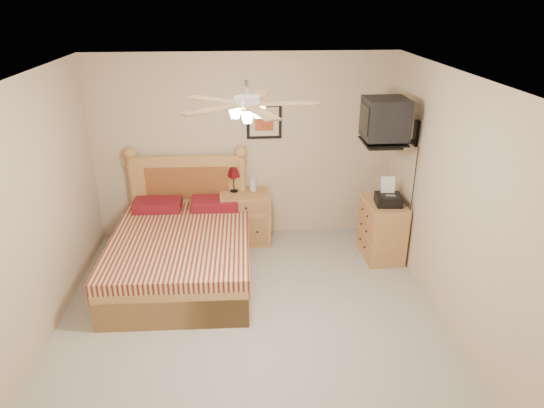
{
  "coord_description": "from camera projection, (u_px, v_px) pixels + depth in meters",
  "views": [
    {
      "loc": [
        -0.08,
        -3.98,
        3.16
      ],
      "look_at": [
        0.28,
        0.9,
        1.02
      ],
      "focal_mm": 32.0,
      "sensor_mm": 36.0,
      "label": 1
    }
  ],
  "objects": [
    {
      "name": "ceiling_fan",
      "position": [
        247.0,
        104.0,
        3.78
      ],
      "size": [
        1.14,
        1.14,
        0.28
      ],
      "primitive_type": null,
      "color": "white",
      "rests_on": "ceiling"
    },
    {
      "name": "nightstand",
      "position": [
        245.0,
        217.0,
        6.6
      ],
      "size": [
        0.68,
        0.53,
        0.71
      ],
      "primitive_type": "cube",
      "rotation": [
        0.0,
        0.0,
        0.05
      ],
      "color": "#BF8044",
      "rests_on": "ground"
    },
    {
      "name": "table_lamp",
      "position": [
        234.0,
        180.0,
        6.44
      ],
      "size": [
        0.22,
        0.22,
        0.33
      ],
      "primitive_type": null,
      "rotation": [
        0.0,
        0.0,
        -0.27
      ],
      "color": "#51070E",
      "rests_on": "nightstand"
    },
    {
      "name": "framed_picture",
      "position": [
        264.0,
        121.0,
        6.32
      ],
      "size": [
        0.46,
        0.04,
        0.46
      ],
      "primitive_type": "cube",
      "color": "black",
      "rests_on": "wall_back"
    },
    {
      "name": "floor",
      "position": [
        251.0,
        332.0,
        4.91
      ],
      "size": [
        4.5,
        4.5,
        0.0
      ],
      "primitive_type": "plane",
      "color": "#A29D93",
      "rests_on": "ground"
    },
    {
      "name": "wall_right",
      "position": [
        462.0,
        215.0,
        4.54
      ],
      "size": [
        0.04,
        4.5,
        2.5
      ],
      "primitive_type": "cube",
      "color": "#CBB496",
      "rests_on": "ground"
    },
    {
      "name": "dresser",
      "position": [
        382.0,
        229.0,
        6.19
      ],
      "size": [
        0.47,
        0.67,
        0.77
      ],
      "primitive_type": "cube",
      "rotation": [
        0.0,
        0.0,
        0.03
      ],
      "color": "#A07644",
      "rests_on": "ground"
    },
    {
      "name": "fax_machine",
      "position": [
        389.0,
        192.0,
        5.9
      ],
      "size": [
        0.33,
        0.35,
        0.32
      ],
      "primitive_type": null,
      "rotation": [
        0.0,
        0.0,
        -0.08
      ],
      "color": "black",
      "rests_on": "dresser"
    },
    {
      "name": "wall_back",
      "position": [
        244.0,
        149.0,
        6.46
      ],
      "size": [
        4.0,
        0.04,
        2.5
      ],
      "primitive_type": "cube",
      "color": "#CBB496",
      "rests_on": "ground"
    },
    {
      "name": "lotion_bottle",
      "position": [
        253.0,
        182.0,
        6.46
      ],
      "size": [
        0.1,
        0.1,
        0.25
      ],
      "primitive_type": "imported",
      "rotation": [
        0.0,
        0.0,
        0.02
      ],
      "color": "silver",
      "rests_on": "nightstand"
    },
    {
      "name": "ceiling",
      "position": [
        246.0,
        82.0,
        3.91
      ],
      "size": [
        4.0,
        4.5,
        0.04
      ],
      "primitive_type": "cube",
      "color": "white",
      "rests_on": "ground"
    },
    {
      "name": "magazine_lower",
      "position": [
        380.0,
        194.0,
        6.24
      ],
      "size": [
        0.3,
        0.33,
        0.03
      ],
      "primitive_type": "imported",
      "rotation": [
        0.0,
        0.0,
        -0.43
      ],
      "color": "beige",
      "rests_on": "dresser"
    },
    {
      "name": "wall_left",
      "position": [
        23.0,
        228.0,
        4.28
      ],
      "size": [
        0.04,
        4.5,
        2.5
      ],
      "primitive_type": "cube",
      "color": "#CBB496",
      "rests_on": "ground"
    },
    {
      "name": "magazine_upper",
      "position": [
        382.0,
        193.0,
        6.22
      ],
      "size": [
        0.25,
        0.29,
        0.02
      ],
      "primitive_type": "imported",
      "rotation": [
        0.0,
        0.0,
        0.28
      ],
      "color": "gray",
      "rests_on": "magazine_lower"
    },
    {
      "name": "bed",
      "position": [
        180.0,
        227.0,
        5.61
      ],
      "size": [
        1.6,
        2.08,
        1.33
      ],
      "primitive_type": null,
      "rotation": [
        0.0,
        0.0,
        -0.02
      ],
      "color": "#C38748",
      "rests_on": "ground"
    },
    {
      "name": "wall_tv",
      "position": [
        398.0,
        122.0,
        5.52
      ],
      "size": [
        0.56,
        0.46,
        0.58
      ],
      "primitive_type": null,
      "color": "black",
      "rests_on": "wall_right"
    }
  ]
}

